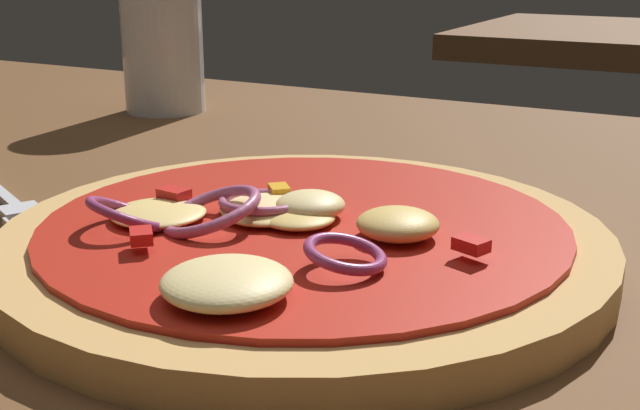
% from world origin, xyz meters
% --- Properties ---
extents(dining_table, '(1.30, 0.88, 0.04)m').
position_xyz_m(dining_table, '(0.00, 0.00, 0.02)').
color(dining_table, brown).
rests_on(dining_table, ground).
extents(pizza, '(0.26, 0.26, 0.03)m').
position_xyz_m(pizza, '(-0.00, 0.03, 0.05)').
color(pizza, tan).
rests_on(pizza, dining_table).
extents(beer_glass, '(0.07, 0.07, 0.14)m').
position_xyz_m(beer_glass, '(-0.27, 0.28, 0.10)').
color(beer_glass, silver).
rests_on(beer_glass, dining_table).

